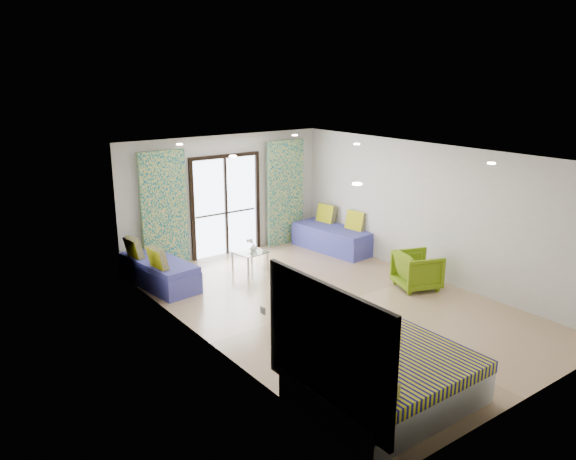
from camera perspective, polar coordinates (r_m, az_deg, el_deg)
floor at (r=10.17m, az=4.57°, el=-7.56°), size 5.00×7.50×0.01m
ceiling at (r=9.44m, az=4.93°, el=7.69°), size 5.00×7.50×0.01m
wall_back at (r=12.69m, az=-6.43°, el=3.51°), size 5.00×0.01×2.70m
wall_front at (r=7.47m, az=24.08°, el=-6.56°), size 5.00×0.01×2.70m
wall_left at (r=8.35m, az=-8.34°, el=-3.00°), size 0.01×7.50×2.70m
wall_right at (r=11.47m, az=14.23°, el=1.81°), size 0.01×7.50×2.70m
balcony_door at (r=12.69m, az=-6.36°, el=3.08°), size 1.76×0.08×2.28m
balcony_rail at (r=12.77m, az=-6.34°, el=1.74°), size 1.52×0.03×0.04m
curtain_left at (r=11.88m, az=-12.46°, el=1.90°), size 1.00×0.10×2.50m
curtain_right at (r=13.39m, az=-0.28°, el=3.81°), size 1.00×0.10×2.50m
downlight_a at (r=7.05m, az=7.05°, el=4.67°), size 0.12×0.12×0.02m
downlight_b at (r=9.18m, az=19.98°, el=6.40°), size 0.12×0.12×0.02m
downlight_c at (r=9.43m, az=-5.63°, el=7.48°), size 0.12×0.12×0.02m
downlight_d at (r=11.11m, az=7.00°, el=8.67°), size 0.12×0.12×0.02m
downlight_e at (r=11.18m, az=-10.96°, el=8.55°), size 0.12×0.12×0.02m
downlight_f at (r=12.63m, az=0.70°, el=9.61°), size 0.12×0.12×0.02m
headboard at (r=6.41m, az=3.87°, el=-11.76°), size 0.06×2.10×1.50m
switch_plate at (r=7.31m, az=-2.58°, el=-8.16°), size 0.02×0.10×0.10m
bed at (r=7.37m, az=9.80°, el=-14.68°), size 2.11×1.73×0.73m
daybed_left at (r=11.20m, az=-13.06°, el=-4.11°), size 0.96×1.96×0.93m
daybed_right at (r=13.13m, az=4.58°, el=-0.75°), size 0.99×2.05×0.98m
coffee_table at (r=11.79m, az=-3.90°, el=-2.39°), size 0.67×0.67×0.69m
vase at (r=11.78m, az=-3.54°, el=-1.77°), size 0.20×0.20×0.16m
armchair at (r=11.04m, az=13.01°, el=-3.84°), size 0.93×0.96×0.78m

